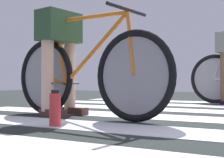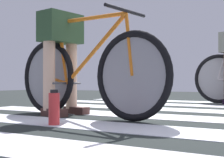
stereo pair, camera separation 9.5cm
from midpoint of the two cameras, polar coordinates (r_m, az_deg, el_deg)
bicycle_1_of_3 at (r=2.80m, az=-5.81°, el=1.01°), size 1.72×0.54×0.93m
cyclist_1_of_3 at (r=3.03m, az=-10.12°, el=5.38°), size 0.37×0.44×0.96m
water_bottle at (r=2.28m, az=-11.13°, el=-5.24°), size 0.08×0.08×0.25m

